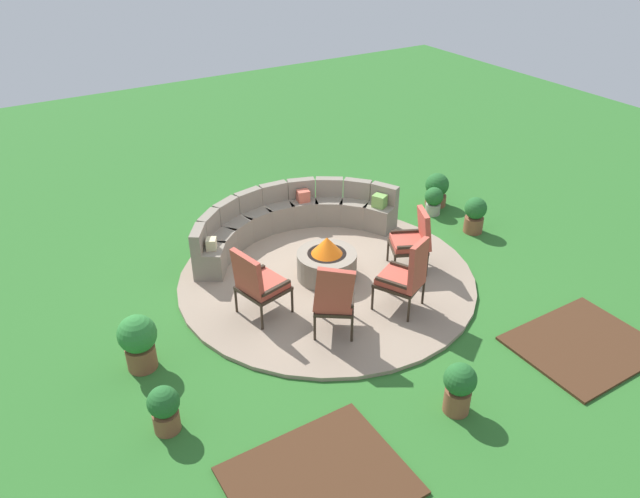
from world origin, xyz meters
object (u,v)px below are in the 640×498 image
potted_plant_3 (138,340)px  potted_plant_4 (434,200)px  lounge_chair_back_right (414,239)px  curved_stone_bench (287,220)px  lounge_chair_front_right (334,298)px  potted_plant_5 (475,214)px  fire_pit (327,262)px  potted_plant_2 (459,387)px  lounge_chair_back_left (406,275)px  lounge_chair_front_left (258,282)px  potted_plant_1 (164,408)px  potted_plant_0 (437,189)px

potted_plant_3 → potted_plant_4: bearing=12.6°
lounge_chair_back_right → potted_plant_3: lounge_chair_back_right is taller
lounge_chair_back_right → curved_stone_bench: bearing=56.9°
lounge_chair_front_right → potted_plant_5: size_ratio=1.74×
fire_pit → potted_plant_2: size_ratio=1.38×
potted_plant_4 → potted_plant_5: size_ratio=0.81×
lounge_chair_back_left → lounge_chair_back_right: bearing=18.0°
lounge_chair_front_right → potted_plant_5: (3.68, 1.17, -0.28)m
fire_pit → lounge_chair_front_right: bearing=-118.0°
lounge_chair_front_left → potted_plant_2: lounge_chair_front_left is taller
lounge_chair_back_left → potted_plant_1: (-3.65, -0.36, -0.31)m
potted_plant_2 → potted_plant_5: (3.21, 3.09, -0.02)m
fire_pit → lounge_chair_front_right: lounge_chair_front_right is taller
lounge_chair_front_left → potted_plant_5: size_ratio=1.63×
potted_plant_1 → potted_plant_4: size_ratio=1.13×
lounge_chair_back_left → potted_plant_5: (2.54, 1.24, -0.28)m
potted_plant_0 → potted_plant_4: bearing=-138.0°
potted_plant_5 → lounge_chair_front_left: bearing=-176.2°
lounge_chair_front_left → fire_pit: bearing=91.0°
potted_plant_1 → potted_plant_2: (2.98, -1.48, 0.05)m
fire_pit → curved_stone_bench: 1.45m
potted_plant_2 → potted_plant_4: potted_plant_2 is taller
lounge_chair_front_left → lounge_chair_front_right: bearing=24.6°
curved_stone_bench → potted_plant_5: curved_stone_bench is taller
curved_stone_bench → lounge_chair_back_left: 2.78m
potted_plant_5 → potted_plant_3: bearing=-175.9°
curved_stone_bench → potted_plant_1: 4.49m
potted_plant_0 → lounge_chair_front_left: bearing=-162.1°
potted_plant_4 → lounge_chair_back_right: bearing=-139.7°
curved_stone_bench → lounge_chair_back_right: 2.29m
lounge_chair_back_left → potted_plant_1: bearing=158.3°
lounge_chair_front_left → potted_plant_5: lounge_chair_front_left is taller
fire_pit → lounge_chair_front_left: 1.41m
potted_plant_1 → potted_plant_0: bearing=23.6°
lounge_chair_back_right → potted_plant_4: (1.60, 1.36, -0.31)m
lounge_chair_front_right → potted_plant_4: size_ratio=2.15×
lounge_chair_front_left → potted_plant_0: lounge_chair_front_left is taller
lounge_chair_back_left → potted_plant_0: 3.61m
curved_stone_bench → potted_plant_0: (3.07, -0.34, -0.04)m
lounge_chair_front_right → potted_plant_1: (-2.50, -0.43, -0.30)m
fire_pit → potted_plant_0: (3.17, 1.11, 0.01)m
potted_plant_2 → potted_plant_3: potted_plant_3 is taller
curved_stone_bench → lounge_chair_front_left: size_ratio=3.51×
potted_plant_1 → fire_pit: bearing=27.7°
lounge_chair_back_right → potted_plant_3: (-4.34, 0.02, -0.17)m
potted_plant_0 → potted_plant_2: bearing=-128.2°
lounge_chair_front_left → lounge_chair_back_right: 2.61m
fire_pit → potted_plant_0: bearing=19.4°
potted_plant_0 → potted_plant_1: size_ratio=1.08×
potted_plant_5 → fire_pit: bearing=179.0°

